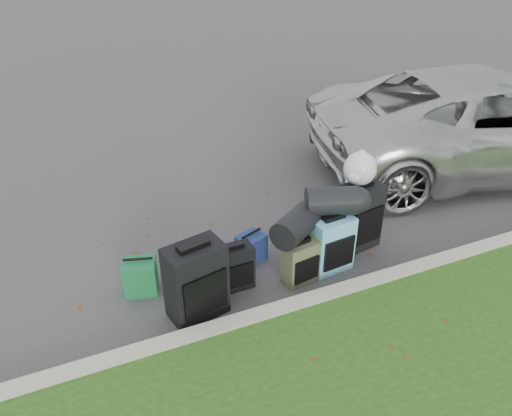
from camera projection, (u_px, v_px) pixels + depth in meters
name	position (u px, v px, depth m)	size (l,w,h in m)	color
ground	(270.00, 254.00, 5.87)	(120.00, 120.00, 0.00)	#383535
curb	(312.00, 303.00, 5.05)	(120.00, 0.18, 0.15)	#9E937F
suv	(491.00, 121.00, 7.47)	(2.47, 5.35, 1.49)	#B7B7B2
suitcase_small_black	(234.00, 267.00, 5.26)	(0.40, 0.22, 0.50)	black
suitcase_large_black_left	(196.00, 281.00, 4.83)	(0.56, 0.34, 0.81)	black
suitcase_olive	(300.00, 262.00, 5.34)	(0.37, 0.23, 0.50)	#3D3D26
suitcase_teal	(331.00, 244.00, 5.48)	(0.46, 0.27, 0.66)	teal
suitcase_large_black_right	(357.00, 217.00, 5.82)	(0.54, 0.32, 0.81)	black
tote_green	(140.00, 277.00, 5.22)	(0.34, 0.27, 0.38)	#176933
tote_navy	(251.00, 248.00, 5.71)	(0.30, 0.24, 0.32)	navy
duffel_left	(297.00, 225.00, 5.21)	(0.32, 0.32, 0.59)	black
duffel_right	(332.00, 201.00, 5.32)	(0.31, 0.31, 0.56)	black
trash_bag	(360.00, 169.00, 5.58)	(0.38, 0.38, 0.38)	silver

